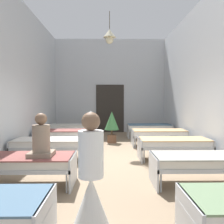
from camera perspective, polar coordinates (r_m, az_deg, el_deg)
name	(u,v)px	position (r m, az deg, el deg)	size (l,w,h in m)	color
ground_plane	(112,161)	(6.46, -0.05, -12.01)	(6.08, 11.71, 0.10)	#8C755B
room_shell	(111,77)	(7.49, -0.21, 8.47)	(5.88, 11.31, 4.68)	silver
bed_left_row_1	(23,163)	(4.77, -20.86, -11.51)	(1.90, 0.84, 0.57)	#B7BCC1
bed_right_row_1	(202,162)	(4.84, 21.22, -11.30)	(1.90, 0.84, 0.57)	#B7BCC1
bed_left_row_2	(49,144)	(6.54, -15.16, -7.53)	(1.90, 0.84, 0.57)	#B7BCC1
bed_right_row_2	(174,143)	(6.60, 14.93, -7.44)	(1.90, 0.84, 0.57)	#B7BCC1
bed_left_row_3	(63,134)	(8.38, -11.96, -5.23)	(1.90, 0.84, 0.57)	#B7BCC1
bed_right_row_3	(159,134)	(8.42, 11.37, -5.19)	(1.90, 0.84, 0.57)	#B7BCC1
bed_left_row_4	(71,128)	(10.23, -9.94, -3.76)	(1.90, 0.84, 0.57)	#B7BCC1
bed_right_row_4	(149,127)	(10.27, 9.10, -3.73)	(1.90, 0.84, 0.57)	#B7BCC1
nurse_near_aisle	(91,191)	(2.93, -5.14, -18.70)	(0.52, 0.52, 1.49)	white
patient_seated_primary	(41,140)	(4.54, -16.91, -6.61)	(0.44, 0.44, 0.80)	gray
potted_plant	(112,123)	(8.84, -0.05, -2.79)	(0.55, 0.55, 1.19)	brown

